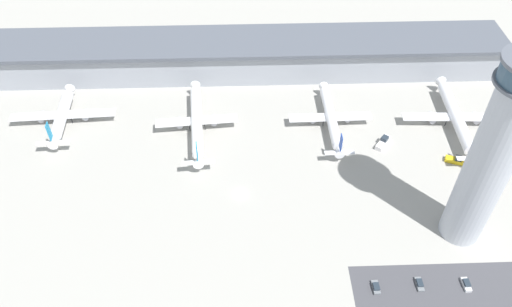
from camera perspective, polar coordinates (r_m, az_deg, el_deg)
The scene contains 13 objects.
ground_plane at distance 164.19m, azimuth -1.79°, elevation -4.67°, with size 1000.00×1000.00×0.00m, color #9E9B93.
terminal_building at distance 212.37m, azimuth -2.05°, elevation 11.13°, with size 221.38×25.00×14.98m.
control_tower at distance 144.09m, azimuth 25.55°, elevation -0.07°, with size 15.42×15.42×67.59m.
airplane_gate_bravo at distance 200.16m, azimuth -21.28°, elevation 4.11°, with size 39.11×33.34×13.01m.
airplane_gate_charlie at distance 184.42m, azimuth -6.80°, elevation 3.67°, with size 30.46×45.35×13.15m.
airplane_gate_delta at distance 187.72m, azimuth 8.55°, elevation 4.08°, with size 31.13×39.86×11.88m.
airplane_gate_echo at distance 199.68m, azimuth 21.90°, elevation 3.85°, with size 39.39×45.97×13.42m.
service_truck_catering at distance 187.02m, azimuth 21.88°, elevation -0.71°, with size 7.36×4.77×2.65m.
service_truck_fuel at distance 185.59m, azimuth 14.34°, elevation 1.25°, with size 6.97×7.88×3.19m.
service_truck_baggage at distance 179.23m, azimuth 23.85°, elevation -3.90°, with size 2.64×7.11×2.47m.
car_white_wagon at distance 147.18m, azimuth 13.55°, elevation -14.64°, with size 1.97×4.30×1.44m.
car_blue_compact at distance 151.00m, azimuth 18.18°, elevation -13.99°, with size 1.80×4.44×1.36m.
car_red_hatchback at distance 155.29m, azimuth 22.90°, elevation -13.60°, with size 1.91×4.44×1.59m.
Camera 1 is at (1.49, -107.62, 123.99)m, focal length 35.00 mm.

